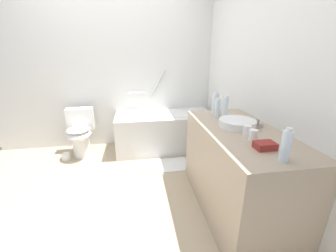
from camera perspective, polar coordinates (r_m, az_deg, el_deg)
name	(u,v)px	position (r m, az deg, el deg)	size (l,w,h in m)	color
ground_plane	(108,191)	(2.55, -16.22, -16.75)	(4.19, 4.19, 0.00)	tan
wall_back_tiled	(110,68)	(3.46, -15.59, 15.03)	(3.59, 0.10, 2.50)	silver
wall_right_mirror	(258,76)	(2.43, 23.45, 12.54)	(0.10, 3.06, 2.50)	silver
bathtub	(165,130)	(3.30, -0.91, -1.20)	(1.50, 0.65, 1.22)	silver
toilet	(80,132)	(3.34, -22.96, -1.65)	(0.39, 0.54, 0.71)	white
vanity_counter	(236,171)	(2.11, 18.29, -11.62)	(0.64, 1.36, 0.84)	tan
sink_basin	(237,123)	(1.99, 18.53, 0.75)	(0.33, 0.33, 0.07)	white
sink_faucet	(257,122)	(2.09, 23.20, 0.89)	(0.12, 0.15, 0.07)	#9E9EA3
water_bottle_0	(217,108)	(2.22, 13.45, 4.75)	(0.06, 0.06, 0.20)	silver
water_bottle_1	(215,103)	(2.34, 12.90, 6.08)	(0.07, 0.07, 0.25)	silver
water_bottle_2	(286,146)	(1.46, 29.67, -4.77)	(0.06, 0.06, 0.22)	silver
water_bottle_3	(225,107)	(2.19, 15.46, 4.97)	(0.06, 0.06, 0.25)	silver
drinking_glass_0	(247,131)	(1.79, 20.97, -1.26)	(0.06, 0.06, 0.09)	white
drinking_glass_1	(253,135)	(1.72, 22.39, -2.33)	(0.06, 0.06, 0.09)	white
amenity_basket	(265,146)	(1.61, 25.12, -4.89)	(0.14, 0.10, 0.05)	maroon
bath_mat	(163,165)	(2.92, -1.32, -10.75)	(0.70, 0.37, 0.01)	white
toilet_paper_roll	(66,157)	(3.39, -26.27, -7.55)	(0.11, 0.11, 0.10)	white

